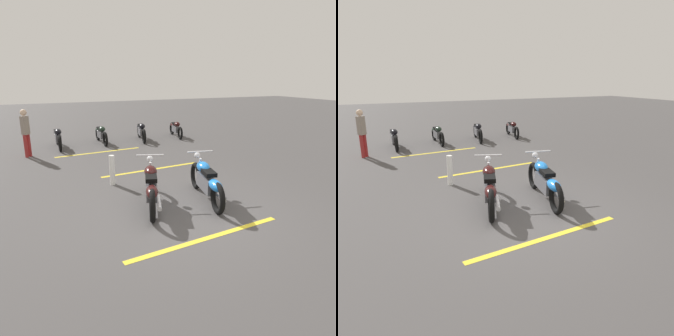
{
  "view_description": "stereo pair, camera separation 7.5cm",
  "coord_description": "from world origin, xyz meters",
  "views": [
    {
      "loc": [
        -5.32,
        2.92,
        2.74
      ],
      "look_at": [
        1.16,
        0.0,
        0.65
      ],
      "focal_mm": 33.65,
      "sensor_mm": 36.0,
      "label": 1
    },
    {
      "loc": [
        -5.29,
        2.99,
        2.74
      ],
      "look_at": [
        1.16,
        0.0,
        0.65
      ],
      "focal_mm": 33.65,
      "sensor_mm": 36.0,
      "label": 2
    }
  ],
  "objects": [
    {
      "name": "bystander_near_row",
      "position": [
        6.48,
        2.98,
        0.92
      ],
      "size": [
        0.29,
        0.29,
        1.65
      ],
      "rotation": [
        0.0,
        0.0,
        0.83
      ],
      "color": "maroon",
      "rests_on": "ground"
    },
    {
      "name": "motorcycle_row_center",
      "position": [
        7.78,
        0.12,
        0.41
      ],
      "size": [
        1.98,
        0.25,
        0.75
      ],
      "rotation": [
        0.0,
        0.0,
        3.14
      ],
      "color": "black",
      "rests_on": "ground"
    },
    {
      "name": "motorcycle_row_left",
      "position": [
        7.68,
        -1.64,
        0.42
      ],
      "size": [
        2.04,
        0.51,
        0.77
      ],
      "rotation": [
        0.0,
        0.0,
        2.95
      ],
      "color": "black",
      "rests_on": "ground"
    },
    {
      "name": "motorcycle_bright_foreground",
      "position": [
        0.42,
        -0.62,
        0.46
      ],
      "size": [
        2.2,
        0.73,
        1.04
      ],
      "rotation": [
        0.0,
        0.0,
        -0.22
      ],
      "color": "black",
      "rests_on": "ground"
    },
    {
      "name": "bollard_post",
      "position": [
        2.39,
        1.04,
        0.39
      ],
      "size": [
        0.14,
        0.14,
        0.78
      ],
      "primitive_type": "cylinder",
      "color": "white",
      "rests_on": "ground"
    },
    {
      "name": "parking_stripe_far",
      "position": [
        6.13,
        0.57,
        0.0
      ],
      "size": [
        0.42,
        3.2,
        0.01
      ],
      "primitive_type": "cube",
      "rotation": [
        0.0,
        0.0,
        1.66
      ],
      "color": "yellow",
      "rests_on": "ground"
    },
    {
      "name": "motorcycle_row_right",
      "position": [
        7.61,
        1.86,
        0.43
      ],
      "size": [
        2.09,
        0.27,
        0.78
      ],
      "rotation": [
        0.0,
        0.0,
        3.12
      ],
      "color": "black",
      "rests_on": "ground"
    },
    {
      "name": "motorcycle_row_far_left",
      "position": [
        7.81,
        -3.38,
        0.4
      ],
      "size": [
        1.91,
        0.43,
        0.72
      ],
      "rotation": [
        0.0,
        0.0,
        2.98
      ],
      "color": "black",
      "rests_on": "ground"
    },
    {
      "name": "ground_plane",
      "position": [
        0.0,
        0.0,
        0.0
      ],
      "size": [
        60.0,
        60.0,
        0.0
      ],
      "primitive_type": "plane",
      "color": "#474444"
    },
    {
      "name": "parking_stripe_near",
      "position": [
        -1.09,
        0.23,
        0.0
      ],
      "size": [
        0.42,
        3.2,
        0.01
      ],
      "primitive_type": "cube",
      "rotation": [
        0.0,
        0.0,
        1.66
      ],
      "color": "yellow",
      "rests_on": "ground"
    },
    {
      "name": "parking_stripe_mid",
      "position": [
        3.24,
        -0.4,
        0.0
      ],
      "size": [
        0.42,
        3.2,
        0.01
      ],
      "primitive_type": "cube",
      "rotation": [
        0.0,
        0.0,
        1.66
      ],
      "color": "yellow",
      "rests_on": "ground"
    },
    {
      "name": "motorcycle_dark_foreground",
      "position": [
        0.6,
        0.65,
        0.46
      ],
      "size": [
        2.14,
        0.89,
        1.04
      ],
      "rotation": [
        0.0,
        0.0,
        -0.34
      ],
      "color": "black",
      "rests_on": "ground"
    }
  ]
}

